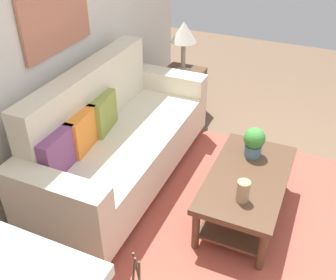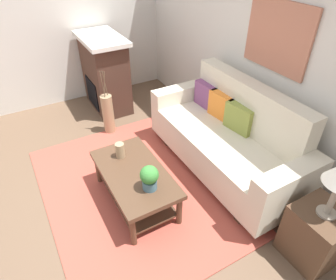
{
  "view_description": "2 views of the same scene",
  "coord_description": "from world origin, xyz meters",
  "views": [
    {
      "loc": [
        -2.29,
        0.06,
        2.39
      ],
      "look_at": [
        0.02,
        1.07,
        0.69
      ],
      "focal_mm": 41.81,
      "sensor_mm": 36.0,
      "label": 1
    },
    {
      "loc": [
        2.29,
        -0.36,
        2.47
      ],
      "look_at": [
        0.12,
        0.87,
        0.65
      ],
      "focal_mm": 31.42,
      "sensor_mm": 36.0,
      "label": 2
    }
  ],
  "objects": [
    {
      "name": "coffee_table",
      "position": [
        0.17,
        0.44,
        0.31
      ],
      "size": [
        1.1,
        0.6,
        0.43
      ],
      "color": "#513826",
      "rests_on": "ground_plane"
    },
    {
      "name": "throw_pillow_olive",
      "position": [
        0.2,
        1.77,
        0.68
      ],
      "size": [
        0.37,
        0.17,
        0.32
      ],
      "primitive_type": "cube",
      "rotation": [
        0.0,
        0.0,
        0.15
      ],
      "color": "olive",
      "rests_on": "couch"
    },
    {
      "name": "potted_plant_tabletop",
      "position": [
        0.46,
        0.48,
        0.57
      ],
      "size": [
        0.18,
        0.18,
        0.26
      ],
      "color": "slate",
      "rests_on": "coffee_table"
    },
    {
      "name": "area_rug",
      "position": [
        0.0,
        0.5,
        0.01
      ],
      "size": [
        2.58,
        1.93,
        0.01
      ],
      "primitive_type": "cube",
      "color": "#B24C3D",
      "rests_on": "ground_plane"
    },
    {
      "name": "floor_vase_branch_a",
      "position": [
        -1.24,
        0.67,
        0.76
      ],
      "size": [
        0.02,
        0.05,
        0.36
      ],
      "primitive_type": "cylinder",
      "rotation": [
        -0.11,
        -0.02,
        0.0
      ],
      "color": "brown",
      "rests_on": "floor_vase"
    },
    {
      "name": "throw_pillow_orange",
      "position": [
        -0.13,
        1.77,
        0.68
      ],
      "size": [
        0.37,
        0.16,
        0.32
      ],
      "primitive_type": "cube",
      "rotation": [
        0.0,
        0.0,
        0.11
      ],
      "color": "orange",
      "rests_on": "couch"
    },
    {
      "name": "tabletop_vase",
      "position": [
        -0.12,
        0.42,
        0.52
      ],
      "size": [
        0.1,
        0.1,
        0.17
      ],
      "primitive_type": "cylinder",
      "color": "tan",
      "rests_on": "coffee_table"
    },
    {
      "name": "wall_back",
      "position": [
        0.0,
        2.18,
        1.35
      ],
      "size": [
        5.07,
        0.1,
        2.7
      ],
      "primitive_type": "cube",
      "color": "silver",
      "rests_on": "ground_plane"
    },
    {
      "name": "table_lamp",
      "position": [
        1.55,
        1.56,
        0.99
      ],
      "size": [
        0.28,
        0.28,
        0.57
      ],
      "color": "gray",
      "rests_on": "side_table"
    },
    {
      "name": "couch",
      "position": [
        0.2,
        1.64,
        0.43
      ],
      "size": [
        2.1,
        0.84,
        1.08
      ],
      "color": "beige",
      "rests_on": "ground_plane"
    },
    {
      "name": "framed_painting",
      "position": [
        0.2,
        2.11,
        1.55
      ],
      "size": [
        0.82,
        0.03,
        0.69
      ],
      "primitive_type": "cube",
      "color": "#B77056"
    },
    {
      "name": "ground_plane",
      "position": [
        0.0,
        0.0,
        0.0
      ],
      "size": [
        9.07,
        9.07,
        0.0
      ],
      "primitive_type": "plane",
      "color": "brown"
    },
    {
      "name": "side_table",
      "position": [
        1.55,
        1.56,
        0.28
      ],
      "size": [
        0.44,
        0.44,
        0.56
      ],
      "primitive_type": "cube",
      "color": "#513826",
      "rests_on": "ground_plane"
    },
    {
      "name": "throw_pillow_plum",
      "position": [
        -0.45,
        1.77,
        0.68
      ],
      "size": [
        0.36,
        0.14,
        0.32
      ],
      "primitive_type": "cube",
      "rotation": [
        0.0,
        0.0,
        0.04
      ],
      "color": "#7A4270",
      "rests_on": "couch"
    }
  ]
}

